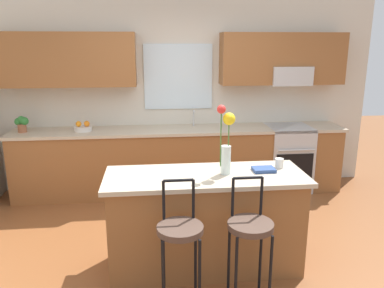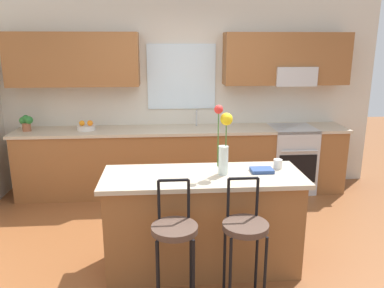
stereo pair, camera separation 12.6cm
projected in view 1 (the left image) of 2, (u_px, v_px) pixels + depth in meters
name	position (u px, v px, depth m)	size (l,w,h in m)	color
ground_plane	(194.00, 253.00, 3.86)	(14.00, 14.00, 0.00)	brown
back_wall_assembly	(180.00, 83.00, 5.39)	(5.60, 0.50, 2.70)	beige
counter_run	(181.00, 160.00, 5.38)	(4.56, 0.64, 0.92)	brown
sink_faucet	(194.00, 116.00, 5.38)	(0.02, 0.13, 0.23)	#B7BABC
oven_range	(287.00, 158.00, 5.51)	(0.60, 0.64, 0.92)	#B7BABC
kitchen_island	(205.00, 221.00, 3.54)	(1.81, 0.68, 0.92)	brown
bar_stool_near	(180.00, 235.00, 2.93)	(0.36, 0.36, 1.04)	black
bar_stool_middle	(250.00, 231.00, 2.99)	(0.36, 0.36, 1.04)	black
flower_vase	(226.00, 140.00, 3.36)	(0.16, 0.11, 0.63)	silver
mug_ceramic	(279.00, 163.00, 3.59)	(0.08, 0.08, 0.09)	silver
cookbook	(264.00, 169.00, 3.50)	(0.20, 0.15, 0.03)	navy
fruit_bowl_oranges	(83.00, 128.00, 5.11)	(0.24, 0.24, 0.13)	silver
potted_plant_small	(22.00, 123.00, 5.01)	(0.19, 0.13, 0.22)	#9E5B3D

